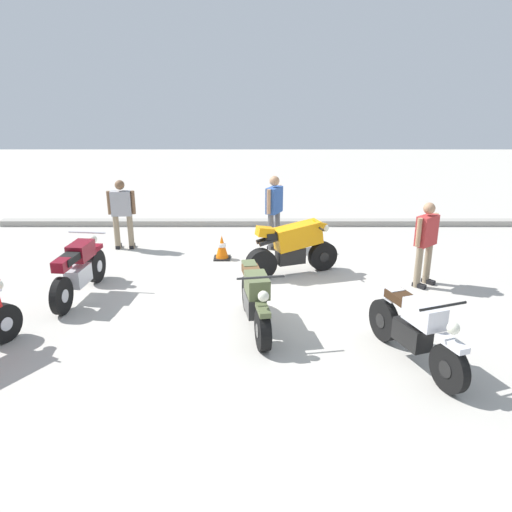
% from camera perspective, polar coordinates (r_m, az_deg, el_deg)
% --- Properties ---
extents(ground_plane, '(40.00, 40.00, 0.00)m').
position_cam_1_polar(ground_plane, '(9.54, 0.76, -4.10)').
color(ground_plane, '#B7B2A8').
extents(curb_edge, '(14.00, 0.30, 0.15)m').
position_cam_1_polar(curb_edge, '(13.86, 0.48, 3.73)').
color(curb_edge, '#9C978F').
rests_on(curb_edge, ground).
extents(motorcycle_silver_cruiser, '(0.92, 2.00, 1.09)m').
position_cam_1_polar(motorcycle_silver_cruiser, '(7.43, 17.09, -7.68)').
color(motorcycle_silver_cruiser, black).
rests_on(motorcycle_silver_cruiser, ground).
extents(motorcycle_orange_sportbike, '(1.90, 0.94, 1.14)m').
position_cam_1_polar(motorcycle_orange_sportbike, '(10.28, 4.06, 1.13)').
color(motorcycle_orange_sportbike, black).
rests_on(motorcycle_orange_sportbike, ground).
extents(motorcycle_olive_vintage, '(0.70, 1.95, 1.07)m').
position_cam_1_polar(motorcycle_olive_vintage, '(8.07, -0.17, -4.84)').
color(motorcycle_olive_vintage, black).
rests_on(motorcycle_olive_vintage, ground).
extents(motorcycle_maroon_cruiser, '(0.71, 2.09, 1.09)m').
position_cam_1_polar(motorcycle_maroon_cruiser, '(9.73, -19.19, -1.45)').
color(motorcycle_maroon_cruiser, black).
rests_on(motorcycle_maroon_cruiser, ground).
extents(person_in_gray_shirt, '(0.63, 0.32, 1.61)m').
position_cam_1_polar(person_in_gray_shirt, '(12.12, -14.76, 4.87)').
color(person_in_gray_shirt, gray).
rests_on(person_in_gray_shirt, ground).
extents(person_in_red_shirt, '(0.55, 0.52, 1.61)m').
position_cam_1_polar(person_in_red_shirt, '(10.11, 18.22, 1.77)').
color(person_in_red_shirt, gray).
rests_on(person_in_red_shirt, ground).
extents(person_in_blue_shirt, '(0.48, 0.62, 1.68)m').
position_cam_1_polar(person_in_blue_shirt, '(11.81, 1.93, 5.41)').
color(person_in_blue_shirt, '#59595B').
rests_on(person_in_blue_shirt, ground).
extents(traffic_cone, '(0.36, 0.36, 0.53)m').
position_cam_1_polar(traffic_cone, '(11.25, -3.91, 0.96)').
color(traffic_cone, black).
rests_on(traffic_cone, ground).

